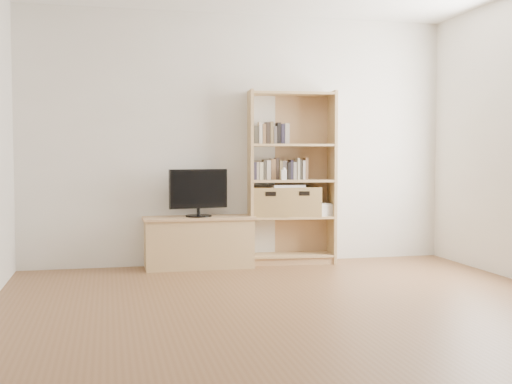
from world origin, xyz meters
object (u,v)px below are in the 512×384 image
object	(u,v)px
television	(198,193)
laptop	(287,186)
tv_stand	(199,243)
basket_right	(302,201)
basket_left	(269,202)
bookshelf	(292,178)
baby_monitor	(284,175)

from	to	relation	value
television	laptop	world-z (taller)	television
tv_stand	basket_right	bearing A→B (deg)	1.56
television	basket_right	size ratio (longest dim) A/B	1.65
basket_right	laptop	xyz separation A→B (m)	(-0.16, -0.01, 0.16)
basket_right	laptop	size ratio (longest dim) A/B	1.10
basket_left	television	bearing A→B (deg)	-168.30
tv_stand	basket_right	distance (m)	1.17
bookshelf	basket_right	xyz separation A→B (m)	(0.11, -0.01, -0.25)
tv_stand	basket_left	bearing A→B (deg)	4.46
tv_stand	baby_monitor	bearing A→B (deg)	-3.13
tv_stand	baby_monitor	size ratio (longest dim) A/B	10.25
baby_monitor	bookshelf	bearing A→B (deg)	48.39
television	basket_right	xyz separation A→B (m)	(1.10, 0.03, -0.10)
laptop	basket_left	bearing A→B (deg)	169.02
bookshelf	laptop	bearing A→B (deg)	-155.31
television	basket_right	world-z (taller)	television
basket_right	laptop	bearing A→B (deg)	-170.67
baby_monitor	basket_right	xyz separation A→B (m)	(0.22, 0.08, -0.28)
bookshelf	basket_right	world-z (taller)	bookshelf
basket_left	laptop	xyz separation A→B (m)	(0.19, -0.03, 0.16)
tv_stand	television	size ratio (longest dim) A/B	1.76
baby_monitor	basket_right	bearing A→B (deg)	27.73
basket_right	laptop	distance (m)	0.23
baby_monitor	basket_right	world-z (taller)	baby_monitor
television	baby_monitor	xyz separation A→B (m)	(0.88, -0.05, 0.18)
television	laptop	xyz separation A→B (m)	(0.93, 0.02, 0.06)
tv_stand	basket_right	size ratio (longest dim) A/B	2.92
television	laptop	size ratio (longest dim) A/B	1.82
tv_stand	laptop	bearing A→B (deg)	1.46
bookshelf	basket_right	size ratio (longest dim) A/B	4.90
baby_monitor	laptop	distance (m)	0.15
basket_left	tv_stand	bearing A→B (deg)	-168.30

